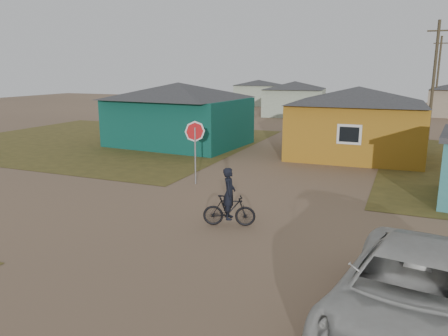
% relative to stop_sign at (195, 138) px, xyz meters
% --- Properties ---
extents(ground, '(120.00, 120.00, 0.00)m').
position_rel_stop_sign_xyz_m(ground, '(3.06, -4.97, -1.98)').
color(ground, '#81644A').
extents(grass_nw, '(20.00, 18.00, 0.00)m').
position_rel_stop_sign_xyz_m(grass_nw, '(-10.94, 8.03, -1.97)').
color(grass_nw, brown).
rests_on(grass_nw, ground).
extents(house_teal, '(8.93, 7.08, 4.00)m').
position_rel_stop_sign_xyz_m(house_teal, '(-5.44, 8.53, 0.08)').
color(house_teal, '#0A3B33').
rests_on(house_teal, ground).
extents(house_yellow, '(7.72, 6.76, 3.90)m').
position_rel_stop_sign_xyz_m(house_yellow, '(5.56, 9.03, 0.03)').
color(house_yellow, '#A26C18').
rests_on(house_yellow, ground).
extents(house_pale_west, '(7.04, 6.15, 3.60)m').
position_rel_stop_sign_xyz_m(house_pale_west, '(-2.94, 29.03, -0.12)').
color(house_pale_west, '#A0AF96').
rests_on(house_pale_west, ground).
extents(house_pale_north, '(6.28, 5.81, 3.40)m').
position_rel_stop_sign_xyz_m(house_pale_north, '(-10.94, 41.03, -0.22)').
color(house_pale_north, '#A0AF96').
rests_on(house_pale_north, ground).
extents(utility_pole_near, '(1.40, 0.20, 8.00)m').
position_rel_stop_sign_xyz_m(utility_pole_near, '(9.56, 17.03, 2.16)').
color(utility_pole_near, '#433928').
rests_on(utility_pole_near, ground).
extents(utility_pole_far, '(1.40, 0.20, 8.00)m').
position_rel_stop_sign_xyz_m(utility_pole_far, '(10.56, 33.03, 2.16)').
color(utility_pole_far, '#433928').
rests_on(utility_pole_far, ground).
extents(stop_sign, '(0.84, 0.37, 2.72)m').
position_rel_stop_sign_xyz_m(stop_sign, '(0.00, 0.00, 0.00)').
color(stop_sign, gray).
rests_on(stop_sign, ground).
extents(cyclist, '(1.72, 0.96, 1.87)m').
position_rel_stop_sign_xyz_m(cyclist, '(3.27, -4.19, -1.30)').
color(cyclist, black).
rests_on(cyclist, ground).
extents(vehicle, '(3.45, 5.98, 1.57)m').
position_rel_stop_sign_xyz_m(vehicle, '(8.52, -8.20, -1.19)').
color(vehicle, beige).
rests_on(vehicle, ground).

